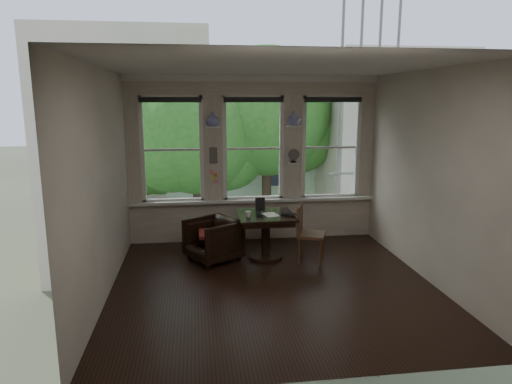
{
  "coord_description": "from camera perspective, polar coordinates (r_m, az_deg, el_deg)",
  "views": [
    {
      "loc": [
        -1.04,
        -5.96,
        2.59
      ],
      "look_at": [
        -0.13,
        0.9,
        1.17
      ],
      "focal_mm": 32.0,
      "sensor_mm": 36.0,
      "label": 1
    }
  ],
  "objects": [
    {
      "name": "shelf_left",
      "position": [
        8.13,
        -5.42,
        8.09
      ],
      "size": [
        0.26,
        0.16,
        0.03
      ],
      "primitive_type": "cube",
      "color": "white",
      "rests_on": "ground"
    },
    {
      "name": "side_chair_right",
      "position": [
        7.38,
        6.93,
        -5.27
      ],
      "size": [
        0.55,
        0.55,
        0.92
      ],
      "primitive_type": null,
      "rotation": [
        0.0,
        0.0,
        1.19
      ],
      "color": "#4B2A1A",
      "rests_on": "ground"
    },
    {
      "name": "window_right",
      "position": [
        8.63,
        9.27,
        5.53
      ],
      "size": [
        1.1,
        0.12,
        1.9
      ],
      "primitive_type": null,
      "color": "white",
      "rests_on": "ground"
    },
    {
      "name": "vase_left",
      "position": [
        8.12,
        -5.44,
        9.07
      ],
      "size": [
        0.24,
        0.24,
        0.25
      ],
      "primitive_type": "imported",
      "color": "white",
      "rests_on": "shelf_left"
    },
    {
      "name": "intercom",
      "position": [
        8.21,
        -5.36,
        4.62
      ],
      "size": [
        0.14,
        0.06,
        0.28
      ],
      "primitive_type": "cube",
      "color": "#59544F",
      "rests_on": "ground"
    },
    {
      "name": "shelf_right",
      "position": [
        8.32,
        4.72,
        8.18
      ],
      "size": [
        0.26,
        0.16,
        0.03
      ],
      "primitive_type": "cube",
      "color": "white",
      "rests_on": "ground"
    },
    {
      "name": "wall_back",
      "position": [
        8.35,
        -0.38,
        4.1
      ],
      "size": [
        4.5,
        0.0,
        4.5
      ],
      "primitive_type": "plane",
      "rotation": [
        1.57,
        0.0,
        0.0
      ],
      "color": "beige",
      "rests_on": "ground"
    },
    {
      "name": "wall_right",
      "position": [
        6.9,
        21.03,
        1.73
      ],
      "size": [
        0.0,
        4.5,
        4.5
      ],
      "primitive_type": "plane",
      "rotation": [
        1.57,
        0.0,
        -1.57
      ],
      "color": "beige",
      "rests_on": "ground"
    },
    {
      "name": "papers",
      "position": [
        7.37,
        1.87,
        -2.84
      ],
      "size": [
        0.28,
        0.34,
        0.0
      ],
      "primitive_type": "cube",
      "rotation": [
        0.0,
        0.0,
        0.22
      ],
      "color": "silver",
      "rests_on": "table"
    },
    {
      "name": "window_center",
      "position": [
        8.32,
        -0.38,
        5.46
      ],
      "size": [
        1.1,
        0.12,
        1.9
      ],
      "primitive_type": null,
      "color": "white",
      "rests_on": "ground"
    },
    {
      "name": "drinking_glass",
      "position": [
        7.26,
        0.49,
        -2.7
      ],
      "size": [
        0.13,
        0.13,
        0.09
      ],
      "primitive_type": "imported",
      "rotation": [
        0.0,
        0.0,
        0.06
      ],
      "color": "white",
      "rests_on": "table"
    },
    {
      "name": "ceiling",
      "position": [
        6.07,
        2.39,
        15.47
      ],
      "size": [
        4.5,
        4.5,
        0.0
      ],
      "primitive_type": "plane",
      "rotation": [
        3.14,
        0.0,
        0.0
      ],
      "color": "silver",
      "rests_on": "ground"
    },
    {
      "name": "ground",
      "position": [
        6.58,
        2.16,
        -11.58
      ],
      "size": [
        4.5,
        4.5,
        0.0
      ],
      "primitive_type": "plane",
      "color": "black",
      "rests_on": "ground"
    },
    {
      "name": "laptop",
      "position": [
        7.31,
        4.11,
        -2.89
      ],
      "size": [
        0.41,
        0.38,
        0.03
      ],
      "primitive_type": "imported",
      "rotation": [
        0.0,
        0.0,
        -0.61
      ],
      "color": "black",
      "rests_on": "table"
    },
    {
      "name": "cushion_red",
      "position": [
        7.42,
        -5.4,
        -5.22
      ],
      "size": [
        0.45,
        0.45,
        0.06
      ],
      "primitive_type": "cube",
      "color": "maroon",
      "rests_on": "armchair_left"
    },
    {
      "name": "table",
      "position": [
        7.5,
        1.21,
        -5.59
      ],
      "size": [
        0.9,
        0.9,
        0.75
      ],
      "primitive_type": null,
      "color": "black",
      "rests_on": "ground"
    },
    {
      "name": "armchair_left",
      "position": [
        7.45,
        -5.39,
        -5.97
      ],
      "size": [
        1.04,
        1.03,
        0.69
      ],
      "primitive_type": "imported",
      "rotation": [
        0.0,
        0.0,
        -1.03
      ],
      "color": "black",
      "rests_on": "ground"
    },
    {
      "name": "vase_right",
      "position": [
        8.31,
        4.74,
        9.14
      ],
      "size": [
        0.24,
        0.24,
        0.25
      ],
      "primitive_type": "imported",
      "color": "white",
      "rests_on": "shelf_right"
    },
    {
      "name": "window_left",
      "position": [
        8.27,
        -10.44,
        5.23
      ],
      "size": [
        1.1,
        0.12,
        1.9
      ],
      "primitive_type": null,
      "color": "white",
      "rests_on": "ground"
    },
    {
      "name": "wall_front",
      "position": [
        4.01,
        7.79,
        -4.28
      ],
      "size": [
        4.5,
        0.0,
        4.5
      ],
      "primitive_type": "plane",
      "rotation": [
        -1.57,
        0.0,
        0.0
      ],
      "color": "beige",
      "rests_on": "ground"
    },
    {
      "name": "mug",
      "position": [
        7.22,
        -0.97,
        -2.79
      ],
      "size": [
        0.12,
        0.12,
        0.09
      ],
      "primitive_type": "imported",
      "rotation": [
        0.0,
        0.0,
        -0.24
      ],
      "color": "white",
      "rests_on": "table"
    },
    {
      "name": "desk_fan",
      "position": [
        8.35,
        4.68,
        4.27
      ],
      "size": [
        0.2,
        0.2,
        0.24
      ],
      "primitive_type": null,
      "color": "#59544F",
      "rests_on": "ground"
    },
    {
      "name": "tablet",
      "position": [
        7.61,
        0.52,
        -1.53
      ],
      "size": [
        0.16,
        0.08,
        0.22
      ],
      "primitive_type": "cube",
      "rotation": [
        -0.26,
        0.0,
        -0.02
      ],
      "color": "black",
      "rests_on": "table"
    },
    {
      "name": "sticky_notes",
      "position": [
        8.26,
        -5.31,
        2.21
      ],
      "size": [
        0.16,
        0.01,
        0.24
      ],
      "primitive_type": null,
      "color": "pink",
      "rests_on": "ground"
    },
    {
      "name": "wall_left",
      "position": [
        6.18,
        -18.76,
        0.82
      ],
      "size": [
        0.0,
        4.5,
        4.5
      ],
      "primitive_type": "plane",
      "rotation": [
        1.57,
        0.0,
        1.57
      ],
      "color": "beige",
      "rests_on": "ground"
    }
  ]
}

